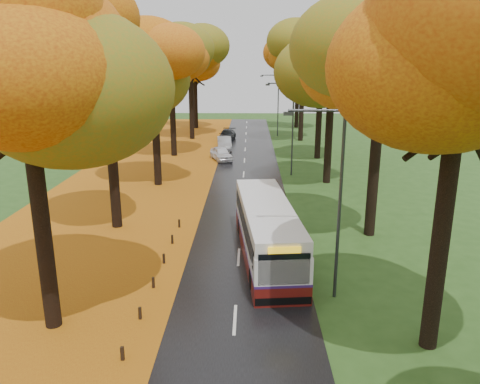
{
  "coord_description": "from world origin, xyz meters",
  "views": [
    {
      "loc": [
        0.55,
        -10.14,
        9.76
      ],
      "look_at": [
        0.0,
        15.2,
        2.6
      ],
      "focal_mm": 35.0,
      "sensor_mm": 36.0,
      "label": 1
    }
  ],
  "objects_px": {
    "car_dark": "(227,135)",
    "streetlamp_near": "(334,191)",
    "car_white": "(221,154)",
    "bus": "(267,229)",
    "streetlamp_mid": "(290,121)",
    "car_silver": "(224,143)",
    "streetlamp_far": "(276,100)"
  },
  "relations": [
    {
      "from": "streetlamp_near",
      "to": "streetlamp_mid",
      "type": "xyz_separation_m",
      "value": [
        0.0,
        22.0,
        0.0
      ]
    },
    {
      "from": "streetlamp_near",
      "to": "streetlamp_far",
      "type": "distance_m",
      "value": 44.0
    },
    {
      "from": "streetlamp_near",
      "to": "streetlamp_far",
      "type": "xyz_separation_m",
      "value": [
        0.0,
        44.0,
        0.0
      ]
    },
    {
      "from": "streetlamp_near",
      "to": "streetlamp_mid",
      "type": "height_order",
      "value": "same"
    },
    {
      "from": "bus",
      "to": "car_white",
      "type": "xyz_separation_m",
      "value": [
        -3.78,
        23.94,
        -0.78
      ]
    },
    {
      "from": "car_silver",
      "to": "streetlamp_near",
      "type": "bearing_deg",
      "value": -85.34
    },
    {
      "from": "streetlamp_near",
      "to": "car_silver",
      "type": "distance_m",
      "value": 34.62
    },
    {
      "from": "car_white",
      "to": "car_silver",
      "type": "xyz_separation_m",
      "value": [
        0.0,
        5.69,
        0.05
      ]
    },
    {
      "from": "streetlamp_near",
      "to": "car_dark",
      "type": "height_order",
      "value": "streetlamp_near"
    },
    {
      "from": "streetlamp_mid",
      "to": "car_silver",
      "type": "bearing_deg",
      "value": 118.07
    },
    {
      "from": "streetlamp_near",
      "to": "bus",
      "type": "bearing_deg",
      "value": 121.1
    },
    {
      "from": "car_white",
      "to": "streetlamp_near",
      "type": "bearing_deg",
      "value": -96.85
    },
    {
      "from": "car_silver",
      "to": "car_dark",
      "type": "height_order",
      "value": "car_silver"
    },
    {
      "from": "car_white",
      "to": "car_dark",
      "type": "distance_m",
      "value": 12.1
    },
    {
      "from": "streetlamp_near",
      "to": "bus",
      "type": "xyz_separation_m",
      "value": [
        -2.52,
        4.18,
        -3.22
      ]
    },
    {
      "from": "bus",
      "to": "car_silver",
      "type": "bearing_deg",
      "value": 91.63
    },
    {
      "from": "car_dark",
      "to": "streetlamp_near",
      "type": "bearing_deg",
      "value": -75.21
    },
    {
      "from": "streetlamp_mid",
      "to": "streetlamp_far",
      "type": "relative_size",
      "value": 1.0
    },
    {
      "from": "bus",
      "to": "car_silver",
      "type": "relative_size",
      "value": 2.48
    },
    {
      "from": "car_white",
      "to": "bus",
      "type": "bearing_deg",
      "value": -100.5
    },
    {
      "from": "bus",
      "to": "car_silver",
      "type": "xyz_separation_m",
      "value": [
        -3.78,
        29.63,
        -0.74
      ]
    },
    {
      "from": "streetlamp_far",
      "to": "car_white",
      "type": "bearing_deg",
      "value": -111.63
    },
    {
      "from": "streetlamp_near",
      "to": "car_silver",
      "type": "bearing_deg",
      "value": 100.55
    },
    {
      "from": "bus",
      "to": "car_dark",
      "type": "relative_size",
      "value": 2.36
    },
    {
      "from": "streetlamp_near",
      "to": "streetlamp_mid",
      "type": "bearing_deg",
      "value": 90.0
    },
    {
      "from": "streetlamp_mid",
      "to": "car_silver",
      "type": "height_order",
      "value": "streetlamp_mid"
    },
    {
      "from": "streetlamp_mid",
      "to": "car_white",
      "type": "distance_m",
      "value": 9.65
    },
    {
      "from": "streetlamp_far",
      "to": "bus",
      "type": "xyz_separation_m",
      "value": [
        -2.52,
        -39.82,
        -3.22
      ]
    },
    {
      "from": "streetlamp_near",
      "to": "car_silver",
      "type": "relative_size",
      "value": 1.85
    },
    {
      "from": "streetlamp_near",
      "to": "car_silver",
      "type": "xyz_separation_m",
      "value": [
        -6.3,
        33.81,
        -3.96
      ]
    },
    {
      "from": "bus",
      "to": "car_dark",
      "type": "xyz_separation_m",
      "value": [
        -3.78,
        36.04,
        -0.79
      ]
    },
    {
      "from": "streetlamp_mid",
      "to": "car_dark",
      "type": "height_order",
      "value": "streetlamp_mid"
    }
  ]
}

